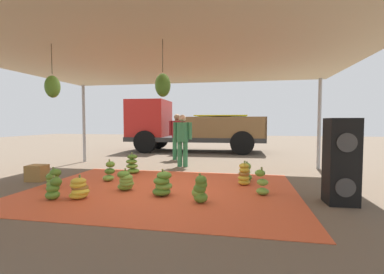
% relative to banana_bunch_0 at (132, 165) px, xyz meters
% --- Properties ---
extents(ground_plane, '(40.00, 40.00, 0.00)m').
position_rel_banana_bunch_0_xyz_m(ground_plane, '(1.29, 1.44, -0.24)').
color(ground_plane, brown).
extents(tarp_orange, '(5.35, 4.02, 0.01)m').
position_rel_banana_bunch_0_xyz_m(tarp_orange, '(1.29, -1.56, -0.24)').
color(tarp_orange, '#D1512D').
rests_on(tarp_orange, ground).
extents(tent_canopy, '(8.00, 7.00, 2.70)m').
position_rel_banana_bunch_0_xyz_m(tent_canopy, '(1.28, -1.66, 2.38)').
color(tent_canopy, '#9EA0A5').
rests_on(tent_canopy, ground).
extents(banana_bunch_0, '(0.46, 0.45, 0.56)m').
position_rel_banana_bunch_0_xyz_m(banana_bunch_0, '(0.00, 0.00, 0.00)').
color(banana_bunch_0, '#60932D').
rests_on(banana_bunch_0, tarp_orange).
extents(banana_bunch_1, '(0.41, 0.42, 0.43)m').
position_rel_banana_bunch_0_xyz_m(banana_bunch_1, '(0.03, -2.44, -0.06)').
color(banana_bunch_1, gold).
rests_on(banana_bunch_1, tarp_orange).
extents(banana_bunch_2, '(0.42, 0.42, 0.45)m').
position_rel_banana_bunch_0_xyz_m(banana_bunch_2, '(0.61, -1.76, -0.04)').
color(banana_bunch_2, '#60932D').
rests_on(banana_bunch_2, tarp_orange).
extents(banana_bunch_3, '(0.40, 0.39, 0.44)m').
position_rel_banana_bunch_0_xyz_m(banana_bunch_3, '(-0.94, -1.85, -0.05)').
color(banana_bunch_3, '#60932D').
rests_on(banana_bunch_3, tarp_orange).
extents(banana_bunch_4, '(0.30, 0.31, 0.50)m').
position_rel_banana_bunch_0_xyz_m(banana_bunch_4, '(-0.14, -0.99, -0.03)').
color(banana_bunch_4, '#75A83D').
rests_on(banana_bunch_4, tarp_orange).
extents(banana_bunch_5, '(0.34, 0.32, 0.43)m').
position_rel_banana_bunch_0_xyz_m(banana_bunch_5, '(-0.38, -2.58, -0.05)').
color(banana_bunch_5, '#518428').
rests_on(banana_bunch_5, tarp_orange).
extents(banana_bunch_6, '(0.34, 0.33, 0.52)m').
position_rel_banana_bunch_0_xyz_m(banana_bunch_6, '(3.27, -1.56, -0.02)').
color(banana_bunch_6, '#6B9E38').
rests_on(banana_bunch_6, tarp_orange).
extents(banana_bunch_7, '(0.37, 0.35, 0.50)m').
position_rel_banana_bunch_0_xyz_m(banana_bunch_7, '(2.20, -2.28, -0.01)').
color(banana_bunch_7, '#518428').
rests_on(banana_bunch_7, tarp_orange).
extents(banana_bunch_8, '(0.46, 0.46, 0.49)m').
position_rel_banana_bunch_0_xyz_m(banana_bunch_8, '(1.45, -1.97, -0.02)').
color(banana_bunch_8, '#477523').
rests_on(banana_bunch_8, tarp_orange).
extents(banana_bunch_9, '(0.31, 0.34, 0.46)m').
position_rel_banana_bunch_0_xyz_m(banana_bunch_9, '(2.99, -0.40, -0.04)').
color(banana_bunch_9, '#477523').
rests_on(banana_bunch_9, tarp_orange).
extents(banana_bunch_10, '(0.36, 0.36, 0.53)m').
position_rel_banana_bunch_0_xyz_m(banana_bunch_10, '(2.94, -0.82, -0.01)').
color(banana_bunch_10, gold).
rests_on(banana_bunch_10, tarp_orange).
extents(cargo_truck_main, '(6.30, 2.53, 2.40)m').
position_rel_banana_bunch_0_xyz_m(cargo_truck_main, '(0.39, 5.71, 0.93)').
color(cargo_truck_main, '#2D2D2D').
rests_on(cargo_truck_main, ground).
extents(worker_0, '(0.59, 0.36, 1.60)m').
position_rel_banana_bunch_0_xyz_m(worker_0, '(1.07, 1.36, 0.69)').
color(worker_0, '#337A4C').
rests_on(worker_0, ground).
extents(worker_1, '(0.61, 0.37, 1.67)m').
position_rel_banana_bunch_0_xyz_m(worker_1, '(0.52, 2.85, 0.73)').
color(worker_1, '#337A4C').
rests_on(worker_1, ground).
extents(speaker_stack, '(0.49, 0.48, 1.44)m').
position_rel_banana_bunch_0_xyz_m(speaker_stack, '(4.53, -1.88, 0.48)').
color(speaker_stack, black).
rests_on(speaker_stack, ground).
extents(crate_0, '(0.44, 0.41, 0.37)m').
position_rel_banana_bunch_0_xyz_m(crate_0, '(-1.83, -1.26, -0.06)').
color(crate_0, olive).
rests_on(crate_0, ground).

